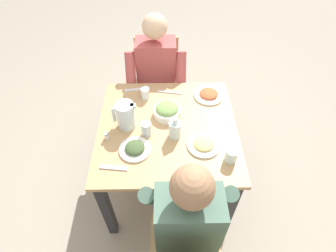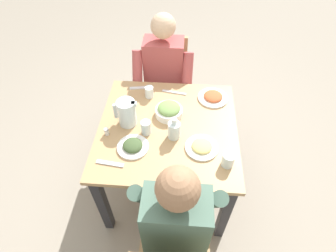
{
  "view_description": "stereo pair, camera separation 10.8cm",
  "coord_description": "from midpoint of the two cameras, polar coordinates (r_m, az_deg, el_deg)",
  "views": [
    {
      "loc": [
        0.02,
        1.21,
        2.04
      ],
      "look_at": [
        -0.0,
        0.03,
        0.74
      ],
      "focal_mm": 28.81,
      "sensor_mm": 36.0,
      "label": 1
    },
    {
      "loc": [
        -0.09,
        1.21,
        2.04
      ],
      "look_at": [
        -0.0,
        0.03,
        0.74
      ],
      "focal_mm": 28.81,
      "sensor_mm": 36.0,
      "label": 2
    }
  ],
  "objects": [
    {
      "name": "fork_near",
      "position": [
        2.1,
        -8.36,
        7.6
      ],
      "size": [
        0.17,
        0.05,
        0.01
      ],
      "primitive_type": "cube",
      "rotation": [
        0.0,
        0.0,
        0.15
      ],
      "color": "silver",
      "rests_on": "dining_table"
    },
    {
      "name": "water_glass_far_right",
      "position": [
        2.0,
        -6.42,
        6.85
      ],
      "size": [
        0.06,
        0.06,
        0.09
      ],
      "primitive_type": "cylinder",
      "color": "silver",
      "rests_on": "dining_table"
    },
    {
      "name": "chair_near",
      "position": [
        2.53,
        -3.55,
        9.71
      ],
      "size": [
        0.4,
        0.4,
        0.87
      ],
      "color": "tan",
      "rests_on": "ground_plane"
    },
    {
      "name": "water_glass_far_left",
      "position": [
        1.74,
        -6.4,
        -0.7
      ],
      "size": [
        0.06,
        0.06,
        0.1
      ],
      "primitive_type": "cylinder",
      "color": "silver",
      "rests_on": "dining_table"
    },
    {
      "name": "dining_table",
      "position": [
        1.89,
        -1.78,
        -2.44
      ],
      "size": [
        0.93,
        0.93,
        0.7
      ],
      "color": "tan",
      "rests_on": "ground_plane"
    },
    {
      "name": "diner_near",
      "position": [
        2.28,
        -3.85,
        9.45
      ],
      "size": [
        0.48,
        0.53,
        1.17
      ],
      "color": "#B24C4C",
      "rests_on": "ground_plane"
    },
    {
      "name": "plate_fries",
      "position": [
        1.7,
        5.74,
        -3.93
      ],
      "size": [
        0.21,
        0.21,
        0.04
      ],
      "color": "white",
      "rests_on": "dining_table"
    },
    {
      "name": "water_glass_by_pitcher",
      "position": [
        1.63,
        11.4,
        -6.17
      ],
      "size": [
        0.07,
        0.07,
        0.09
      ],
      "primitive_type": "cylinder",
      "color": "silver",
      "rests_on": "dining_table"
    },
    {
      "name": "salt_shaker",
      "position": [
        1.77,
        -14.59,
        -2.1
      ],
      "size": [
        0.03,
        0.03,
        0.05
      ],
      "color": "white",
      "rests_on": "dining_table"
    },
    {
      "name": "ground_plane",
      "position": [
        2.37,
        -1.44,
        -11.64
      ],
      "size": [
        8.0,
        8.0,
        0.0
      ],
      "primitive_type": "plane",
      "color": "gray"
    },
    {
      "name": "salad_bowl",
      "position": [
        1.85,
        -1.86,
        3.27
      ],
      "size": [
        0.19,
        0.19,
        0.09
      ],
      "color": "white",
      "rests_on": "dining_table"
    },
    {
      "name": "water_pitcher",
      "position": [
        1.77,
        -10.67,
        2.17
      ],
      "size": [
        0.16,
        0.12,
        0.19
      ],
      "color": "silver",
      "rests_on": "dining_table"
    },
    {
      "name": "plate_rice_curry",
      "position": [
        2.03,
        7.09,
        6.61
      ],
      "size": [
        0.22,
        0.22,
        0.04
      ],
      "color": "white",
      "rests_on": "dining_table"
    },
    {
      "name": "oil_carafe",
      "position": [
        1.71,
        -0.35,
        -0.96
      ],
      "size": [
        0.08,
        0.08,
        0.16
      ],
      "color": "silver",
      "rests_on": "dining_table"
    },
    {
      "name": "diner_far",
      "position": [
        1.54,
        1.66,
        -17.87
      ],
      "size": [
        0.48,
        0.53,
        1.17
      ],
      "color": "#4C6B5B",
      "rests_on": "ground_plane"
    },
    {
      "name": "fork_far",
      "position": [
        1.64,
        -13.28,
        -8.66
      ],
      "size": [
        0.17,
        0.05,
        0.01
      ],
      "primitive_type": "cube",
      "rotation": [
        0.0,
        0.0,
        -0.12
      ],
      "color": "silver",
      "rests_on": "dining_table"
    },
    {
      "name": "knife_near",
      "position": [
        2.05,
        -1.16,
        7.14
      ],
      "size": [
        0.19,
        0.05,
        0.01
      ],
      "primitive_type": "cube",
      "rotation": [
        0.0,
        0.0,
        -0.17
      ],
      "color": "silver",
      "rests_on": "dining_table"
    },
    {
      "name": "plate_dolmas",
      "position": [
        1.69,
        -8.85,
        -4.78
      ],
      "size": [
        0.2,
        0.2,
        0.05
      ],
      "color": "white",
      "rests_on": "dining_table"
    }
  ]
}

